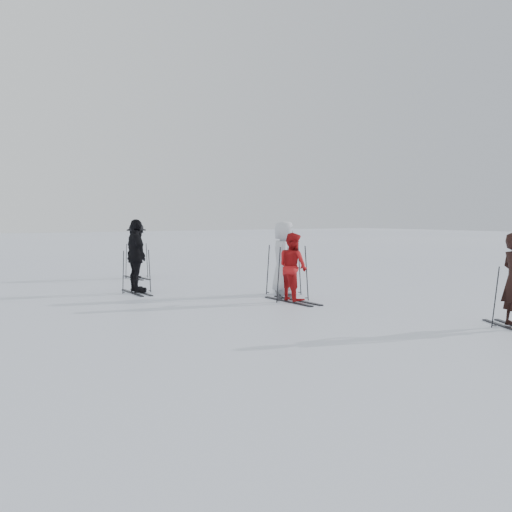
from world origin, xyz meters
The scene contains 9 objects.
ground centered at (0.00, 0.00, 0.00)m, with size 120.00×120.00×0.00m, color silver.
skier_red centered at (0.27, -0.14, 0.78)m, with size 0.76×0.59×1.56m, color #AE1315.
skier_grey centered at (0.80, 0.95, 0.91)m, with size 0.89×0.58×1.81m, color silver.
skier_uphill_left centered at (-2.21, 3.22, 0.93)m, with size 1.09×0.46×1.87m, color black.
skier_uphill_far centered at (-0.88, 6.61, 0.86)m, with size 1.12×0.64×1.73m, color black.
skis_red centered at (0.27, -0.14, 0.66)m, with size 0.96×1.81×1.32m, color black, non-canonical shape.
skis_grey centered at (0.80, 0.95, 0.65)m, with size 0.94×1.78×1.30m, color black, non-canonical shape.
skis_uphill_left centered at (-2.21, 3.22, 0.57)m, with size 0.83×1.56×1.14m, color black, non-canonical shape.
skis_uphill_far centered at (-0.88, 6.61, 0.57)m, with size 0.83×1.56×1.14m, color black, non-canonical shape.
Camera 1 is at (-7.58, -10.61, 1.97)m, focal length 40.00 mm.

